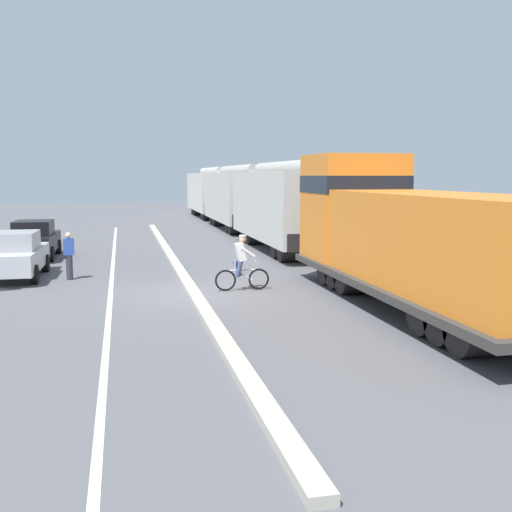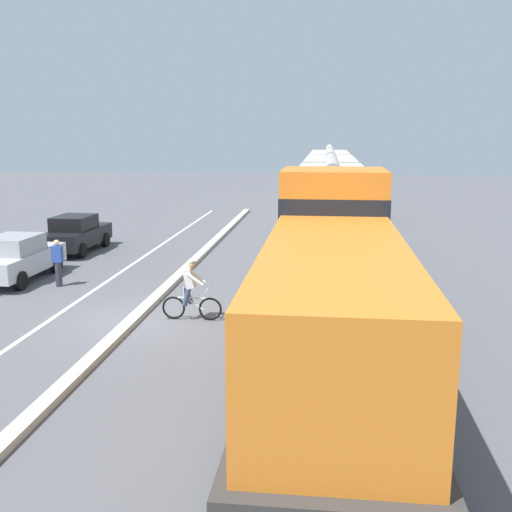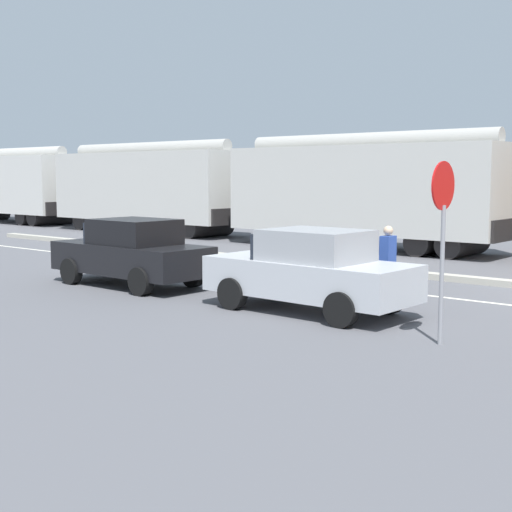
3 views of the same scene
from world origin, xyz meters
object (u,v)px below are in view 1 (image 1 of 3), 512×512
(hopper_car_trailing, at_px, (211,193))
(parked_car_black, at_px, (35,239))
(locomotive, at_px, (401,239))
(cyclist, at_px, (242,264))
(pedestrian_by_cars, at_px, (69,255))
(parked_car_silver, at_px, (15,255))
(hopper_car_middle, at_px, (237,198))
(hopper_car_lead, at_px, (284,206))

(hopper_car_trailing, relative_size, parked_car_black, 2.51)
(locomotive, relative_size, cyclist, 6.77)
(locomotive, height_order, pedestrian_by_cars, locomotive)
(parked_car_silver, bearing_deg, pedestrian_by_cars, -19.86)
(hopper_car_trailing, xyz_separation_m, pedestrian_by_cars, (-9.24, -29.36, -1.23))
(hopper_car_middle, bearing_deg, hopper_car_lead, -90.00)
(locomotive, distance_m, pedestrian_by_cars, 11.06)
(parked_car_black, xyz_separation_m, cyclist, (7.23, -9.06, 0.00))
(hopper_car_trailing, distance_m, pedestrian_by_cars, 30.80)
(parked_car_silver, distance_m, pedestrian_by_cars, 1.95)
(hopper_car_lead, bearing_deg, parked_car_black, -178.74)
(hopper_car_trailing, relative_size, parked_car_silver, 2.50)
(hopper_car_lead, bearing_deg, locomotive, -90.00)
(hopper_car_middle, xyz_separation_m, hopper_car_trailing, (0.00, 11.60, 0.00))
(locomotive, xyz_separation_m, cyclist, (-3.90, 2.85, -0.98))
(hopper_car_middle, xyz_separation_m, cyclist, (-3.90, -20.90, -1.26))
(parked_car_silver, relative_size, cyclist, 2.47)
(parked_car_silver, height_order, pedestrian_by_cars, same)
(locomotive, xyz_separation_m, hopper_car_trailing, (0.00, 35.36, 0.28))
(hopper_car_trailing, distance_m, parked_car_black, 25.98)
(hopper_car_trailing, xyz_separation_m, parked_car_black, (-11.13, -23.45, -1.26))
(hopper_car_middle, bearing_deg, parked_car_silver, -122.95)
(locomotive, distance_m, hopper_car_middle, 23.76)
(hopper_car_middle, distance_m, hopper_car_trailing, 11.60)
(locomotive, xyz_separation_m, hopper_car_middle, (0.00, 23.76, 0.28))
(hopper_car_trailing, distance_m, cyclist, 32.76)
(locomotive, relative_size, parked_car_black, 2.75)
(hopper_car_lead, distance_m, pedestrian_by_cars, 11.17)
(locomotive, distance_m, cyclist, 4.93)
(hopper_car_lead, relative_size, pedestrian_by_cars, 6.54)
(pedestrian_by_cars, bearing_deg, parked_car_silver, 160.14)
(hopper_car_lead, height_order, parked_car_black, hopper_car_lead)
(locomotive, xyz_separation_m, pedestrian_by_cars, (-9.24, 6.00, -0.95))
(parked_car_silver, bearing_deg, parked_car_black, 90.53)
(pedestrian_by_cars, bearing_deg, hopper_car_lead, 33.67)
(hopper_car_trailing, height_order, cyclist, hopper_car_trailing)
(hopper_car_middle, relative_size, parked_car_silver, 2.50)
(parked_car_silver, bearing_deg, hopper_car_lead, 26.37)
(locomotive, distance_m, parked_car_black, 16.33)
(parked_car_silver, xyz_separation_m, cyclist, (7.18, -3.81, 0.00))
(hopper_car_lead, relative_size, hopper_car_trailing, 1.00)
(locomotive, bearing_deg, pedestrian_by_cars, 147.01)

